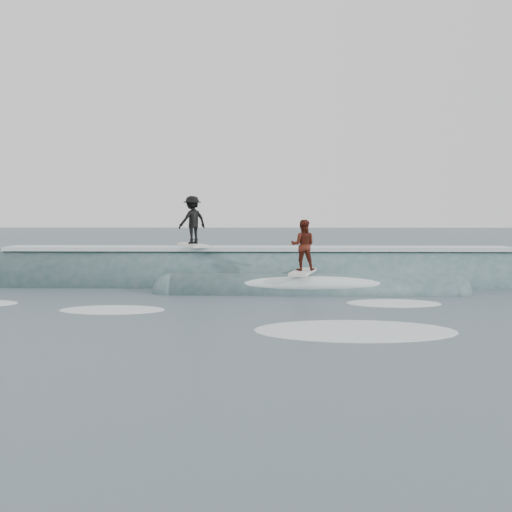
{
  "coord_description": "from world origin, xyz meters",
  "views": [
    {
      "loc": [
        0.45,
        -14.21,
        2.61
      ],
      "look_at": [
        0.0,
        5.22,
        1.1
      ],
      "focal_mm": 40.0,
      "sensor_mm": 36.0,
      "label": 1
    }
  ],
  "objects": [
    {
      "name": "whitewater",
      "position": [
        0.42,
        -0.47,
        0.0
      ],
      "size": [
        16.7,
        7.17,
        0.1
      ],
      "color": "white",
      "rests_on": "ground"
    },
    {
      "name": "ground",
      "position": [
        0.0,
        0.0,
        0.0
      ],
      "size": [
        160.0,
        160.0,
        0.0
      ],
      "primitive_type": "plane",
      "color": "#40535D",
      "rests_on": "ground"
    },
    {
      "name": "far_swells",
      "position": [
        -1.2,
        17.65,
        0.0
      ],
      "size": [
        36.66,
        8.65,
        0.8
      ],
      "color": "#325453",
      "rests_on": "ground"
    },
    {
      "name": "surfer_red",
      "position": [
        1.54,
        4.02,
        1.44
      ],
      "size": [
        1.02,
        2.07,
        1.73
      ],
      "color": "white",
      "rests_on": "ground"
    },
    {
      "name": "breaking_wave",
      "position": [
        0.24,
        5.93,
        0.03
      ],
      "size": [
        23.46,
        4.08,
        2.59
      ],
      "color": "#325453",
      "rests_on": "ground"
    },
    {
      "name": "surfer_black",
      "position": [
        -2.31,
        6.22,
        2.25
      ],
      "size": [
        1.35,
        2.04,
        1.81
      ],
      "color": "silver",
      "rests_on": "ground"
    }
  ]
}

